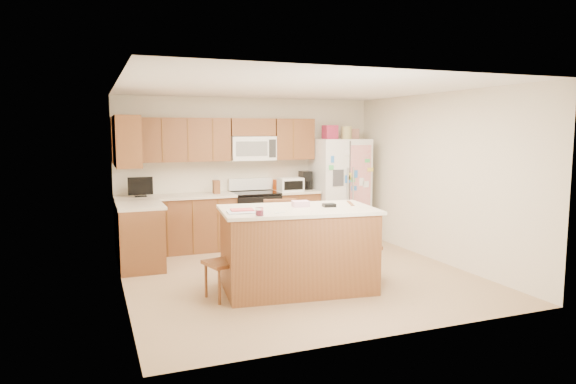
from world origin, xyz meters
name	(u,v)px	position (x,y,z in m)	size (l,w,h in m)	color
ground	(298,275)	(0.00, 0.00, 0.00)	(4.50, 4.50, 0.00)	tan
room_shell	(298,169)	(0.00, 0.00, 1.44)	(4.60, 4.60, 2.52)	beige
cabinetry	(198,196)	(-0.98, 1.79, 0.91)	(3.36, 1.56, 2.15)	brown
stove	(255,218)	(0.00, 1.94, 0.47)	(0.76, 0.65, 1.13)	black
refrigerator	(340,188)	(1.57, 1.87, 0.92)	(0.90, 0.79, 2.04)	white
island	(298,249)	(-0.24, -0.58, 0.51)	(1.97, 1.29, 1.10)	brown
windsor_chair_left	(225,262)	(-1.16, -0.59, 0.44)	(0.47, 0.48, 0.92)	brown
windsor_chair_back	(278,238)	(-0.22, 0.19, 0.49)	(0.52, 0.51, 1.05)	brown
windsor_chair_right	(361,244)	(0.68, -0.52, 0.48)	(0.54, 0.56, 1.02)	brown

